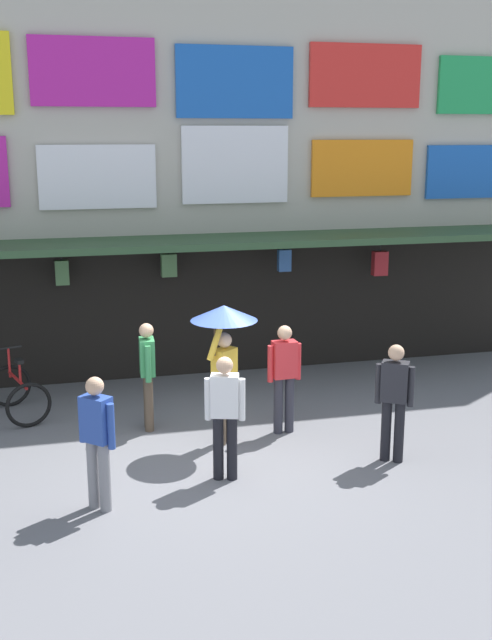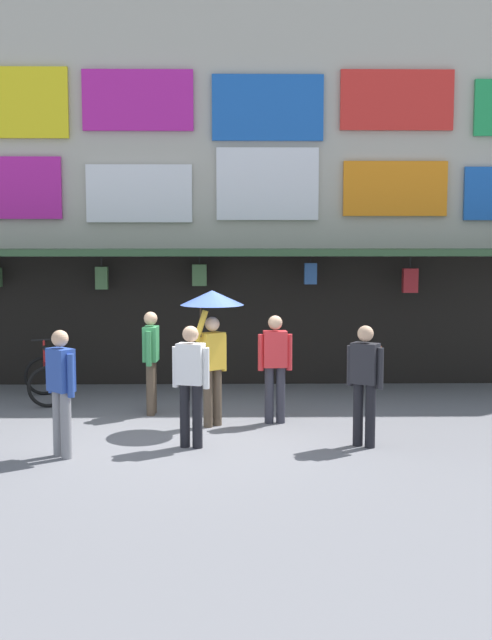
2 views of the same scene
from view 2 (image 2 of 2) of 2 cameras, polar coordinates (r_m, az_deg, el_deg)
ground_plane at (r=11.43m, az=-3.83°, el=-8.45°), size 80.00×80.00×0.00m
shopfront at (r=15.67m, az=-3.08°, el=10.09°), size 18.00×2.60×8.00m
bicycle_parked at (r=14.08m, az=-14.49°, el=-4.23°), size 1.03×1.32×1.05m
pedestrian_in_purple at (r=10.72m, az=8.80°, el=-4.09°), size 0.48×0.47×1.68m
pedestrian_in_green at (r=12.63m, az=-7.01°, el=-2.70°), size 0.24×0.53×1.68m
pedestrian_in_white at (r=11.94m, az=2.15°, el=-3.17°), size 0.53×0.24×1.68m
pedestrian_in_yellow at (r=10.36m, az=-13.47°, el=-4.75°), size 0.41×0.41×1.68m
pedestrian_in_black at (r=10.57m, az=-4.09°, el=-4.38°), size 0.51×0.31×1.68m
pedestrian_with_umbrella at (r=11.65m, az=-2.51°, el=0.05°), size 0.96×0.96×2.08m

